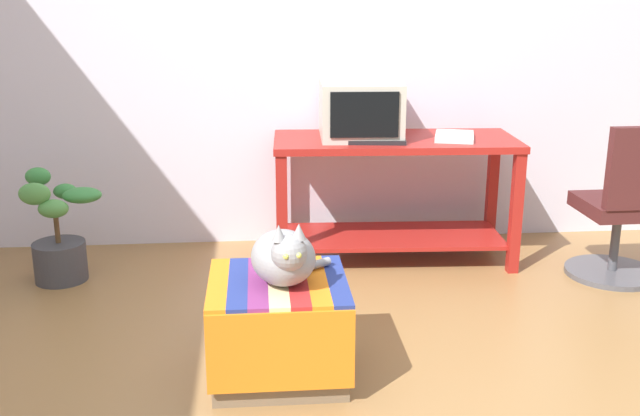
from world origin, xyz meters
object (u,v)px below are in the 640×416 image
Objects in this scene: tv_monitor at (360,110)px; keyboard at (370,141)px; desk at (394,178)px; potted_plant at (60,240)px; book at (454,136)px; cat at (284,257)px; office_chair at (624,213)px; ottoman_with_blanket at (279,328)px.

tv_monitor is 0.23m from keyboard.
desk reaches higher than potted_plant.
keyboard is at bearing -156.60° from book.
tv_monitor is at bearing 61.91° from cat.
office_chair is (1.21, -0.44, -0.12)m from desk.
tv_monitor is 1.58m from cat.
ottoman_with_blanket is at bearing -107.02° from keyboard.
office_chair is at bearing 17.69° from cat.
keyboard is 1.04× the size of cat.
ottoman_with_blanket is (-1.06, -1.30, -0.54)m from book.
keyboard is 1.46m from ottoman_with_blanket.
tv_monitor reaches higher than desk.
ottoman_with_blanket is 1.66m from potted_plant.
desk is 0.33m from keyboard.
cat is at bearing 25.84° from office_chair.
keyboard is (0.03, -0.18, -0.15)m from tv_monitor.
potted_plant is 3.12m from office_chair.
keyboard reaches higher than ottoman_with_blanket.
book reaches higher than ottoman_with_blanket.
tv_monitor reaches higher than ottoman_with_blanket.
keyboard is 0.51m from book.
desk is at bearing 44.21° from keyboard.
cat is 0.43× the size of office_chair.
cat reaches higher than potted_plant.
desk reaches higher than cat.
potted_plant is (-1.20, 1.20, -0.31)m from cat.
cat is 0.62× the size of potted_plant.
desk is 3.70× the size of cat.
tv_monitor reaches higher than potted_plant.
tv_monitor is at bearing -176.22° from book.
potted_plant is (-1.17, 1.17, 0.02)m from ottoman_with_blanket.
ottoman_with_blanket is 1.47× the size of cat.
cat is at bearing -111.94° from book.
potted_plant is at bearing -170.37° from keyboard.
desk is at bearing 61.78° from ottoman_with_blanket.
cat is at bearing -106.56° from tv_monitor.
office_chair is (0.87, -0.38, -0.37)m from book.
keyboard is at bearing -13.61° from office_chair.
office_chair is at bearing -17.41° from desk.
ottoman_with_blanket is (-0.53, -1.41, -0.69)m from tv_monitor.
keyboard is 1.46m from office_chair.
office_chair reaches higher than cat.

